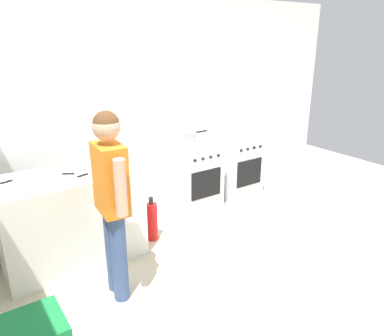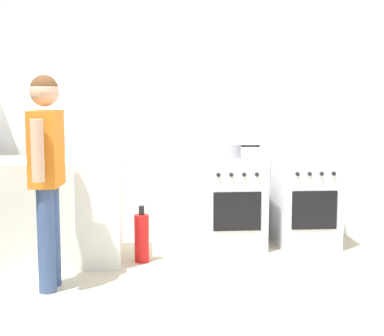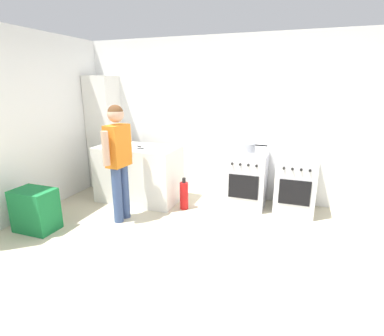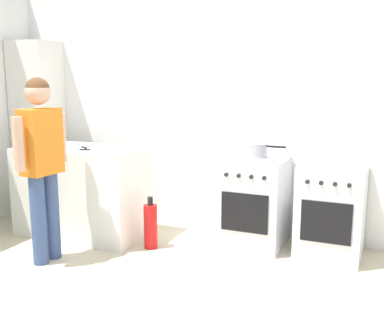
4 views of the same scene
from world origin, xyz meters
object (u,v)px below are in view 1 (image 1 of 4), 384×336
oven_left (192,175)px  knife_bread (57,174)px  oven_right (234,165)px  knife_carving (16,179)px  knife_utility (88,174)px  fire_extinguisher (152,221)px  pot (190,137)px  person (111,192)px

oven_left → knife_bread: 1.85m
oven_right → knife_carving: (-2.82, -0.24, 0.48)m
knife_utility → fire_extinguisher: 0.95m
knife_utility → oven_right: bearing=11.9°
oven_left → fire_extinguisher: bearing=-151.2°
fire_extinguisher → knife_bread: bearing=169.7°
knife_carving → oven_right: bearing=4.9°
oven_right → pot: 0.86m
pot → person: 1.98m
oven_left → knife_carving: bearing=-173.4°
oven_left → pot: 0.50m
oven_left → pot: size_ratio=2.46×
oven_left → fire_extinguisher: size_ratio=1.70×
oven_right → knife_carving: size_ratio=2.62×
knife_utility → person: 0.66m
knife_carving → oven_left: bearing=6.6°
oven_right → knife_carving: bearing=-175.1°
oven_right → pot: size_ratio=2.46×
knife_utility → fire_extinguisher: (0.65, -0.00, -0.69)m
pot → knife_utility: pot is taller
oven_right → knife_carving: 2.87m
knife_carving → person: 1.04m
knife_carving → fire_extinguisher: size_ratio=0.65×
knife_utility → fire_extinguisher: size_ratio=0.49×
knife_carving → fire_extinguisher: knife_carving is taller
knife_utility → knife_carving: (-0.58, 0.23, -0.00)m
oven_left → oven_right: 0.72m
oven_left → oven_right: bearing=-0.0°
oven_right → oven_left: bearing=180.0°
oven_right → person: 2.60m
oven_left → knife_utility: knife_utility is taller
oven_right → knife_utility: 2.34m
knife_utility → person: bearing=-93.5°
pot → knife_bread: bearing=-167.7°
knife_utility → knife_bread: same height
oven_right → pot: pot is taller
knife_carving → person: bearing=-58.6°
knife_utility → knife_bread: (-0.24, 0.16, -0.00)m
pot → fire_extinguisher: (-0.88, -0.55, -0.70)m
oven_right → knife_utility: bearing=-168.1°
pot → fire_extinguisher: bearing=-148.1°
oven_left → oven_right: same height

